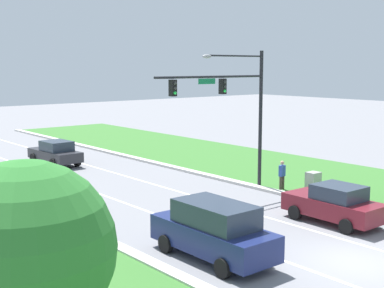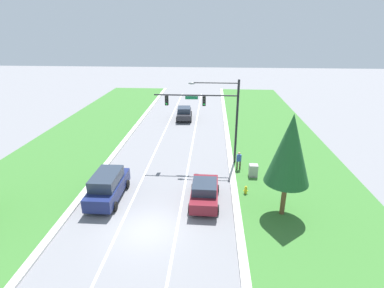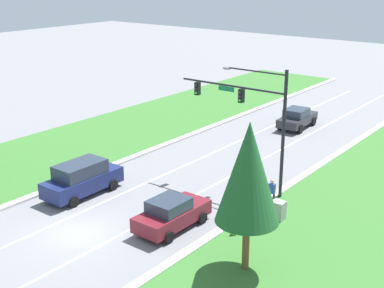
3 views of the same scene
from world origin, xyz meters
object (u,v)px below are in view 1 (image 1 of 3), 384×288
(charcoal_sedan, at_px, (55,153))
(fire_hydrant, at_px, (349,199))
(oak_near_left_tree, at_px, (26,250))
(burgundy_sedan, at_px, (334,204))
(utility_cabinet, at_px, (313,182))
(navy_suv, at_px, (214,230))
(pedestrian, at_px, (282,174))
(traffic_signal_mast, at_px, (234,99))

(charcoal_sedan, relative_size, fire_hydrant, 6.61)
(oak_near_left_tree, bearing_deg, burgundy_sedan, 12.50)
(burgundy_sedan, relative_size, utility_cabinet, 3.97)
(navy_suv, height_order, charcoal_sedan, navy_suv)
(charcoal_sedan, bearing_deg, burgundy_sedan, -84.23)
(navy_suv, relative_size, pedestrian, 2.96)
(burgundy_sedan, distance_m, utility_cabinet, 5.76)
(navy_suv, xyz_separation_m, burgundy_sedan, (6.98, -0.08, -0.20))
(traffic_signal_mast, relative_size, charcoal_sedan, 1.65)
(pedestrian, relative_size, oak_near_left_tree, 0.34)
(navy_suv, height_order, fire_hydrant, navy_suv)
(utility_cabinet, height_order, oak_near_left_tree, oak_near_left_tree)
(navy_suv, relative_size, oak_near_left_tree, 1.01)
(charcoal_sedan, bearing_deg, navy_suv, -103.56)
(traffic_signal_mast, xyz_separation_m, fire_hydrant, (2.56, -5.57, -4.74))
(charcoal_sedan, relative_size, pedestrian, 2.74)
(traffic_signal_mast, relative_size, burgundy_sedan, 1.73)
(charcoal_sedan, bearing_deg, utility_cabinet, -69.48)
(pedestrian, distance_m, fire_hydrant, 4.18)
(pedestrian, height_order, oak_near_left_tree, oak_near_left_tree)
(traffic_signal_mast, bearing_deg, navy_suv, -137.65)
(traffic_signal_mast, bearing_deg, pedestrian, -31.73)
(navy_suv, bearing_deg, pedestrian, 28.79)
(utility_cabinet, xyz_separation_m, pedestrian, (-1.11, 1.25, 0.38))
(navy_suv, distance_m, pedestrian, 11.18)
(traffic_signal_mast, xyz_separation_m, oak_near_left_tree, (-15.65, -10.25, -1.97))
(traffic_signal_mast, height_order, utility_cabinet, traffic_signal_mast)
(utility_cabinet, bearing_deg, fire_hydrant, -107.28)
(oak_near_left_tree, bearing_deg, charcoal_sedan, 63.65)
(navy_suv, distance_m, fire_hydrant, 10.13)
(charcoal_sedan, bearing_deg, traffic_signal_mast, -77.84)
(traffic_signal_mast, distance_m, utility_cabinet, 6.30)
(charcoal_sedan, height_order, utility_cabinet, charcoal_sedan)
(charcoal_sedan, bearing_deg, oak_near_left_tree, -119.77)
(charcoal_sedan, relative_size, oak_near_left_tree, 0.93)
(charcoal_sedan, height_order, fire_hydrant, charcoal_sedan)
(pedestrian, bearing_deg, oak_near_left_tree, 16.56)
(navy_suv, xyz_separation_m, oak_near_left_tree, (-8.18, -3.45, 2.06))
(traffic_signal_mast, relative_size, pedestrian, 4.51)
(traffic_signal_mast, bearing_deg, charcoal_sedan, 105.58)
(traffic_signal_mast, xyz_separation_m, navy_suv, (-7.47, -6.81, -4.04))
(charcoal_sedan, height_order, oak_near_left_tree, oak_near_left_tree)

